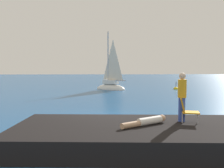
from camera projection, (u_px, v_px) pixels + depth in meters
The scene contains 9 objects.
ground_plane at pixel (106, 121), 11.17m from camera, with size 160.00×160.00×0.00m, color navy.
shore_ledge at pixel (139, 135), 7.65m from camera, with size 7.73×3.53×0.63m, color black.
boulder_seaward at pixel (68, 132), 9.32m from camera, with size 0.93×0.74×0.51m, color black.
boulder_inland at pixel (176, 128), 9.81m from camera, with size 0.94×0.76×0.52m, color black.
sailboat_near at pixel (111, 86), 27.22m from camera, with size 3.70×3.27×7.04m.
person_sunbather at pixel (147, 121), 7.66m from camera, with size 1.57×1.05×0.25m.
person_standing at pixel (182, 96), 8.13m from camera, with size 0.28×0.28×1.62m.
beach_chair at pixel (187, 109), 7.93m from camera, with size 0.70×0.62×0.80m.
marker_buoy at pixel (176, 89), 27.68m from camera, with size 0.56×0.56×1.13m.
Camera 1 is at (-0.34, -11.03, 2.42)m, focal length 39.46 mm.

